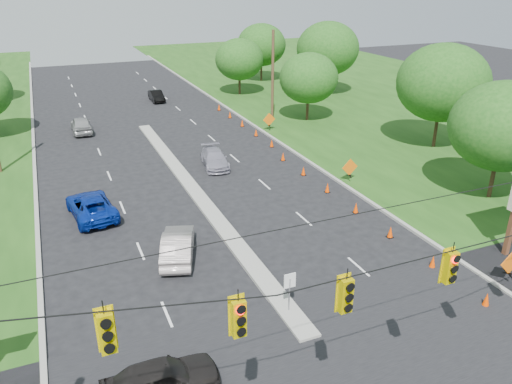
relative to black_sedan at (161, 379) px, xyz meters
name	(u,v)px	position (x,y,z in m)	size (l,w,h in m)	color
curb_left	(35,168)	(-3.86, 26.43, -0.71)	(0.25, 110.00, 0.16)	gray
curb_right	(271,138)	(16.34, 26.43, -0.71)	(0.25, 110.00, 0.16)	gray
median	(193,190)	(6.24, 17.43, -0.71)	(1.00, 34.00, 0.18)	gray
median_sign	(290,285)	(6.24, 2.43, 0.75)	(0.55, 0.06, 2.05)	gray
signal_span	(401,311)	(6.19, -4.57, 4.26)	(25.60, 0.32, 9.00)	#422D1C
utility_pole_far_right	(273,77)	(18.74, 31.43, 3.79)	(0.28, 0.28, 9.00)	#422D1C
cone_0	(486,300)	(14.66, -0.57, -0.36)	(0.32, 0.32, 0.70)	#FF4100
cone_1	(433,262)	(14.66, 2.93, -0.36)	(0.32, 0.32, 0.70)	#FF4100
cone_2	(390,232)	(14.66, 6.43, -0.36)	(0.32, 0.32, 0.70)	#FF4100
cone_3	(356,208)	(14.66, 9.93, -0.36)	(0.32, 0.32, 0.70)	#FF4100
cone_4	(327,188)	(14.66, 13.43, -0.36)	(0.32, 0.32, 0.70)	#FF4100
cone_5	(303,171)	(14.66, 16.93, -0.36)	(0.32, 0.32, 0.70)	#FF4100
cone_6	(283,156)	(14.66, 20.43, -0.36)	(0.32, 0.32, 0.70)	#FF4100
cone_7	(272,143)	(15.26, 23.93, -0.36)	(0.32, 0.32, 0.70)	#FF4100
cone_8	(256,132)	(15.26, 27.43, -0.36)	(0.32, 0.32, 0.70)	#FF4100
cone_9	(242,123)	(15.26, 30.93, -0.36)	(0.32, 0.32, 0.70)	#FF4100
cone_10	(230,115)	(15.26, 34.43, -0.36)	(0.32, 0.32, 0.70)	#FF4100
cone_11	(219,107)	(15.26, 37.93, -0.36)	(0.32, 0.32, 0.70)	#FF4100
work_sign_0	(511,264)	(17.04, 0.43, 0.38)	(1.27, 0.58, 1.37)	black
work_sign_1	(350,168)	(17.04, 14.43, 0.38)	(1.27, 0.58, 1.37)	black
work_sign_2	(269,120)	(17.04, 28.43, 0.38)	(1.27, 0.58, 1.37)	black
tree_7	(503,126)	(24.24, 8.43, 4.25)	(6.72, 6.72, 7.84)	black
tree_8	(443,83)	(28.24, 18.43, 4.87)	(7.56, 7.56, 8.82)	black
tree_9	(309,78)	(22.24, 30.43, 3.63)	(5.88, 5.88, 6.86)	black
tree_10	(328,49)	(30.24, 40.43, 4.87)	(7.56, 7.56, 8.82)	black
tree_11	(261,45)	(26.24, 51.43, 4.25)	(6.72, 6.72, 7.84)	black
tree_12	(239,59)	(20.24, 44.43, 3.63)	(5.88, 5.88, 6.86)	black
black_sedan	(161,379)	(0.00, 0.00, 0.00)	(1.68, 4.17, 1.42)	black
white_sedan	(178,245)	(2.97, 8.99, 0.02)	(1.55, 4.45, 1.47)	#B6A8A3
blue_pickup	(91,206)	(-0.67, 15.89, 0.01)	(2.38, 5.15, 1.43)	#072492
silver_car_far	(215,158)	(9.17, 21.34, -0.07)	(1.80, 4.42, 1.28)	#938FA0
silver_car_oncoming	(81,125)	(0.46, 34.97, 0.05)	(1.80, 4.48, 1.53)	gray
dark_car_receding	(156,96)	(9.86, 44.98, -0.08)	(1.34, 3.85, 1.27)	black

